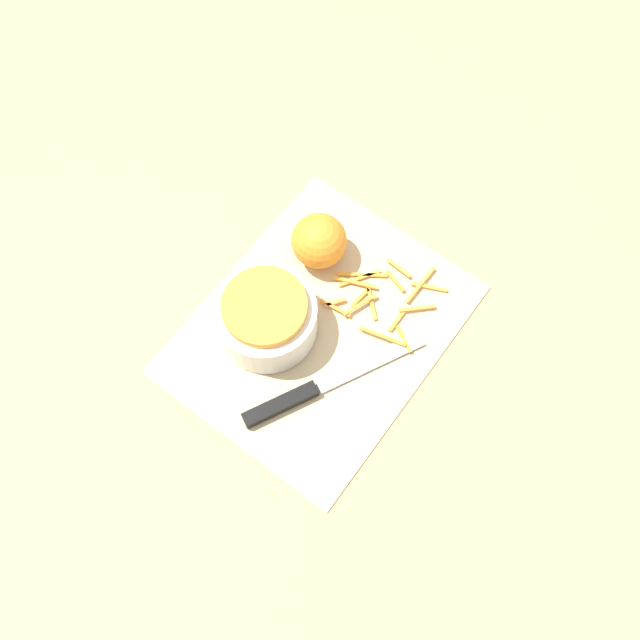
% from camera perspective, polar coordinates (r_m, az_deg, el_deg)
% --- Properties ---
extents(ground_plane, '(4.00, 4.00, 0.00)m').
position_cam_1_polar(ground_plane, '(1.09, -0.00, -0.73)').
color(ground_plane, tan).
extents(cutting_board, '(0.41, 0.33, 0.01)m').
position_cam_1_polar(cutting_board, '(1.09, -0.00, -0.67)').
color(cutting_board, '#CCB284').
rests_on(cutting_board, ground_plane).
extents(bowl_speckled, '(0.14, 0.14, 0.08)m').
position_cam_1_polar(bowl_speckled, '(1.05, -4.14, 0.29)').
color(bowl_speckled, silver).
rests_on(bowl_speckled, cutting_board).
extents(knife, '(0.26, 0.15, 0.02)m').
position_cam_1_polar(knife, '(1.04, -1.37, -5.70)').
color(knife, black).
rests_on(knife, cutting_board).
extents(orange_left, '(0.08, 0.08, 0.08)m').
position_cam_1_polar(orange_left, '(1.10, -0.07, 6.04)').
color(orange_left, orange).
rests_on(orange_left, cutting_board).
extents(peel_pile, '(0.15, 0.16, 0.01)m').
position_cam_1_polar(peel_pile, '(1.10, 4.65, 1.74)').
color(peel_pile, orange).
rests_on(peel_pile, cutting_board).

